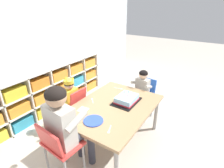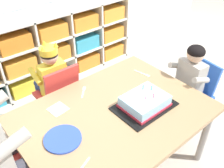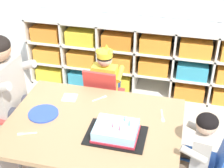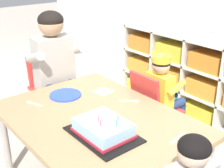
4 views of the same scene
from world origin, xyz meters
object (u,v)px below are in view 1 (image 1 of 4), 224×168
child_with_crown (68,97)px  classroom_chair_adult_side (59,146)px  classroom_chair_blue (75,107)px  classroom_chair_guest_side (143,94)px  paper_plate_stack (93,121)px  activity_table (113,109)px  fork_at_table_front_edge (119,89)px  guest_at_table_side (141,89)px  adult_helper_seated (66,122)px  fork_near_cake_tray (92,100)px  fork_near_child_seat (109,130)px  birthday_cake_on_tray (127,99)px

child_with_crown → classroom_chair_adult_side: child_with_crown is taller
classroom_chair_blue → classroom_chair_guest_side: 1.10m
classroom_chair_blue → paper_plate_stack: (-0.29, -0.58, 0.17)m
activity_table → fork_at_table_front_edge: (0.46, 0.19, 0.05)m
paper_plate_stack → fork_at_table_front_edge: size_ratio=1.50×
fork_at_table_front_edge → classroom_chair_adult_side: bearing=81.3°
classroom_chair_blue → child_with_crown: bearing=-89.9°
guest_at_table_side → fork_at_table_front_edge: 0.35m
adult_helper_seated → classroom_chair_guest_side: adult_helper_seated is taller
classroom_chair_guest_side → fork_near_cake_tray: 0.92m
activity_table → paper_plate_stack: size_ratio=5.60×
activity_table → classroom_chair_adult_side: bearing=170.2°
child_with_crown → classroom_chair_adult_side: 0.90m
guest_at_table_side → adult_helper_seated: bearing=-90.6°
classroom_chair_guest_side → fork_near_cake_tray: bearing=-107.6°
child_with_crown → fork_near_cake_tray: (0.06, -0.39, 0.04)m
classroom_chair_guest_side → child_with_crown: bearing=-124.1°
child_with_crown → adult_helper_seated: 0.83m
adult_helper_seated → fork_at_table_front_edge: size_ratio=7.52×
child_with_crown → guest_at_table_side: bearing=137.2°
paper_plate_stack → fork_near_cake_tray: paper_plate_stack is taller
child_with_crown → classroom_chair_adult_side: bearing=40.8°
classroom_chair_blue → paper_plate_stack: classroom_chair_blue is taller
adult_helper_seated → fork_near_child_seat: bearing=-137.9°
adult_helper_seated → fork_near_cake_tray: adult_helper_seated is taller
activity_table → adult_helper_seated: size_ratio=1.12×
activity_table → child_with_crown: 0.71m
child_with_crown → fork_at_table_front_edge: child_with_crown is taller
birthday_cake_on_tray → classroom_chair_guest_side: bearing=1.6°
adult_helper_seated → guest_at_table_side: adult_helper_seated is taller
adult_helper_seated → fork_at_table_front_edge: adult_helper_seated is taller
guest_at_table_side → paper_plate_stack: guest_at_table_side is taller
adult_helper_seated → paper_plate_stack: bearing=-106.6°
activity_table → adult_helper_seated: 0.70m
guest_at_table_side → fork_near_cake_tray: size_ratio=7.93×
fork_near_cake_tray → classroom_chair_blue: bearing=-124.9°
classroom_chair_blue → classroom_chair_guest_side: bearing=144.5°
child_with_crown → fork_near_cake_tray: bearing=99.5°
fork_at_table_front_edge → child_with_crown: bearing=35.9°
classroom_chair_blue → guest_at_table_side: size_ratio=0.84×
child_with_crown → fork_near_child_seat: bearing=72.2°
paper_plate_stack → classroom_chair_adult_side: bearing=163.3°
birthday_cake_on_tray → fork_at_table_front_edge: bearing=45.3°
classroom_chair_adult_side → fork_near_cake_tray: classroom_chair_adult_side is taller
paper_plate_stack → fork_near_cake_tray: bearing=40.0°
activity_table → fork_near_cake_tray: 0.31m
fork_near_cake_tray → guest_at_table_side: bearing=106.5°
classroom_chair_blue → birthday_cake_on_tray: size_ratio=1.72×
activity_table → fork_near_child_seat: (-0.41, -0.21, 0.05)m
fork_at_table_front_edge → activity_table: bearing=101.3°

